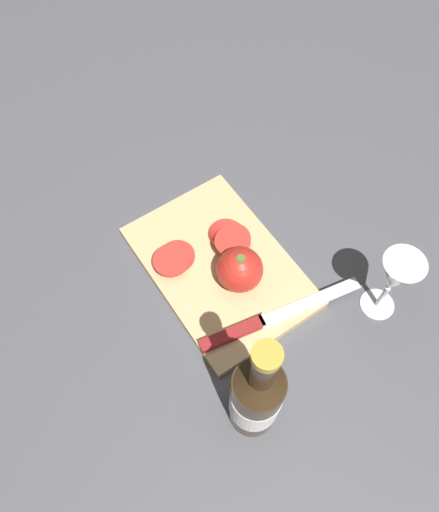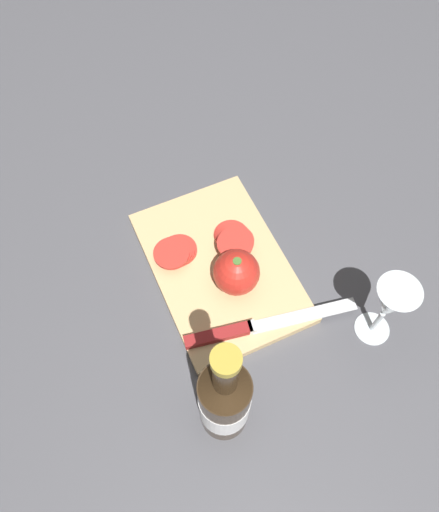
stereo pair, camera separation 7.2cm
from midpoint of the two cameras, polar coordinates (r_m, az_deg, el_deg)
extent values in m
plane|color=#4C4C51|center=(0.93, 4.14, -0.85)|extent=(3.00, 3.00, 0.00)
cube|color=tan|center=(0.92, 2.23, -1.34)|extent=(0.34, 0.23, 0.02)
cylinder|color=#332314|center=(0.75, 3.42, -16.69)|extent=(0.07, 0.07, 0.18)
cone|color=#332314|center=(0.65, 3.91, -14.74)|extent=(0.07, 0.07, 0.02)
cylinder|color=#332314|center=(0.60, 4.22, -13.48)|extent=(0.03, 0.03, 0.08)
cylinder|color=#B29933|center=(0.55, 4.56, -12.10)|extent=(0.04, 0.04, 0.01)
cylinder|color=silver|center=(0.75, 3.40, -16.75)|extent=(0.07, 0.07, 0.08)
cylinder|color=silver|center=(0.93, 19.19, -8.00)|extent=(0.06, 0.06, 0.00)
cylinder|color=silver|center=(0.90, 19.82, -7.20)|extent=(0.01, 0.01, 0.06)
cone|color=silver|center=(0.83, 21.40, -5.20)|extent=(0.07, 0.07, 0.09)
cone|color=#DBCC84|center=(0.85, 20.89, -5.84)|extent=(0.03, 0.03, 0.04)
sphere|color=red|center=(0.86, 4.34, -2.05)|extent=(0.08, 0.08, 0.08)
cylinder|color=#47702D|center=(0.83, 4.51, -0.87)|extent=(0.01, 0.01, 0.01)
cube|color=silver|center=(0.89, 11.96, -6.85)|extent=(0.06, 0.19, 0.00)
cube|color=silver|center=(0.86, 6.14, -8.24)|extent=(0.02, 0.02, 0.01)
cube|color=maroon|center=(0.85, 2.32, -9.19)|extent=(0.04, 0.12, 0.01)
cylinder|color=red|center=(0.92, -2.39, 0.53)|extent=(0.07, 0.07, 0.01)
cylinder|color=red|center=(0.91, -2.67, 0.40)|extent=(0.07, 0.07, 0.01)
cylinder|color=red|center=(0.90, -2.96, 0.27)|extent=(0.07, 0.07, 0.01)
cylinder|color=red|center=(0.90, -3.25, 0.14)|extent=(0.07, 0.07, 0.01)
cylinder|color=red|center=(0.94, 3.54, 2.23)|extent=(0.07, 0.07, 0.01)
cylinder|color=red|center=(0.93, 3.70, 2.06)|extent=(0.07, 0.07, 0.01)
cylinder|color=red|center=(0.92, 3.86, 1.90)|extent=(0.07, 0.07, 0.01)
cylinder|color=red|center=(0.91, 4.02, 1.73)|extent=(0.07, 0.07, 0.01)
cylinder|color=red|center=(0.90, 4.18, 1.55)|extent=(0.07, 0.07, 0.01)
cylinder|color=red|center=(0.89, 4.35, 1.38)|extent=(0.07, 0.07, 0.01)
camera|label=1|loc=(0.04, -87.67, 4.20)|focal=35.00mm
camera|label=2|loc=(0.04, 92.33, -4.20)|focal=35.00mm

